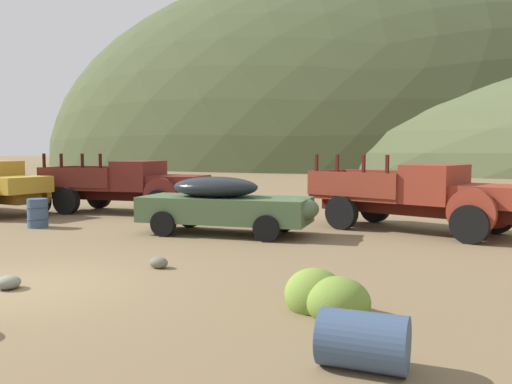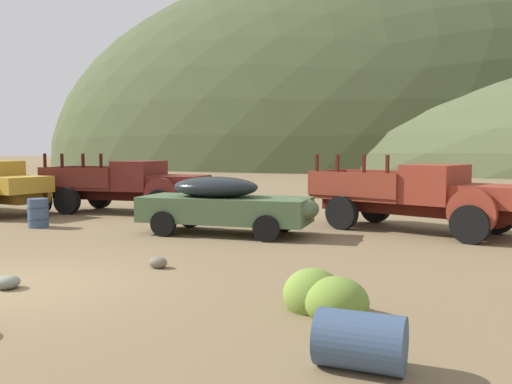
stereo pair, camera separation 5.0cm
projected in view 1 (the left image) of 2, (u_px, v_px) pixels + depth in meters
ground_plane at (16, 287)px, 8.93m from camera, size 300.00×300.00×0.00m
hill_center at (324, 165)px, 78.51m from camera, size 88.78×56.97×54.89m
truck_oxblood at (137, 186)px, 19.28m from camera, size 6.15×2.76×2.16m
car_weathered_green at (230, 205)px, 14.44m from camera, size 4.98×2.20×1.57m
truck_rust_red at (431, 197)px, 14.67m from camera, size 6.24×3.77×2.16m
oil_drum_foreground at (38, 213)px, 15.76m from camera, size 0.62×0.62×0.86m
oil_drum_tipped at (363, 341)px, 5.58m from camera, size 0.92×0.62×0.61m
bush_front_right at (325, 299)px, 7.57m from camera, size 1.27×0.97×0.77m
rock_flat at (159, 263)px, 10.37m from camera, size 0.38×0.29×0.23m
rock_small at (8, 283)px, 8.82m from camera, size 0.38×0.41×0.23m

